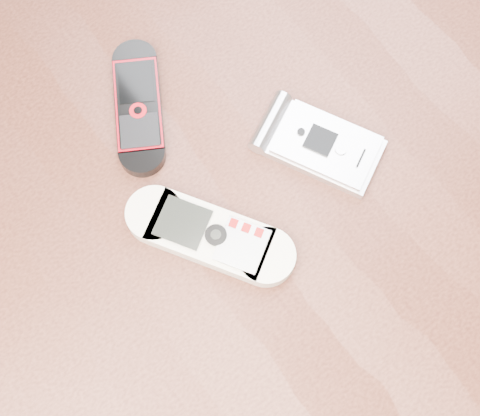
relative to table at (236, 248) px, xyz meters
The scene contains 5 objects.
ground 0.64m from the table, ahead, with size 4.00×4.00×0.00m, color #472B19.
table is the anchor object (origin of this frame).
nokia_white 0.12m from the table, behind, with size 0.05×0.15×0.02m, color white.
nokia_black_red 0.18m from the table, 93.05° to the left, with size 0.04×0.14×0.01m, color black.
motorola_razr 0.15m from the table, ahead, with size 0.06×0.11×0.02m, color silver.
Camera 1 is at (-0.11, -0.15, 1.30)m, focal length 50.00 mm.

